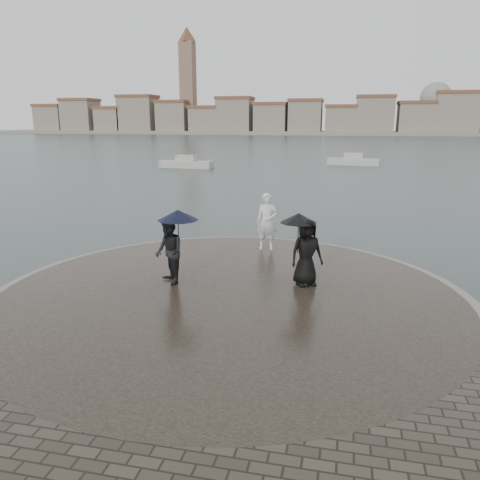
# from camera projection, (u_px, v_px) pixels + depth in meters

# --- Properties ---
(ground) EXTENTS (400.00, 400.00, 0.00)m
(ground) POSITION_uv_depth(u_px,v_px,m) (184.00, 374.00, 8.92)
(ground) COLOR #2B3835
(ground) RESTS_ON ground
(kerb_ring) EXTENTS (12.50, 12.50, 0.32)m
(kerb_ring) POSITION_uv_depth(u_px,v_px,m) (229.00, 300.00, 12.19)
(kerb_ring) COLOR gray
(kerb_ring) RESTS_ON ground
(quay_tip) EXTENTS (11.90, 11.90, 0.36)m
(quay_tip) POSITION_uv_depth(u_px,v_px,m) (229.00, 299.00, 12.18)
(quay_tip) COLOR #2D261E
(quay_tip) RESTS_ON ground
(statue) EXTENTS (0.77, 0.56, 1.95)m
(statue) POSITION_uv_depth(u_px,v_px,m) (267.00, 222.00, 16.04)
(statue) COLOR white
(statue) RESTS_ON quay_tip
(visitor_left) EXTENTS (1.34, 1.20, 2.04)m
(visitor_left) POSITION_uv_depth(u_px,v_px,m) (171.00, 243.00, 12.60)
(visitor_left) COLOR black
(visitor_left) RESTS_ON quay_tip
(visitor_right) EXTENTS (1.28, 1.07, 1.95)m
(visitor_right) POSITION_uv_depth(u_px,v_px,m) (305.00, 245.00, 12.51)
(visitor_right) COLOR black
(visitor_right) RESTS_ON quay_tip
(far_skyline) EXTENTS (260.00, 20.00, 37.00)m
(far_skyline) POSITION_uv_depth(u_px,v_px,m) (322.00, 118.00, 160.75)
(far_skyline) COLOR gray
(far_skyline) RESTS_ON ground
(boats) EXTENTS (22.37, 9.00, 1.50)m
(boats) POSITION_uv_depth(u_px,v_px,m) (272.00, 163.00, 49.60)
(boats) COLOR #BAB6A7
(boats) RESTS_ON ground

